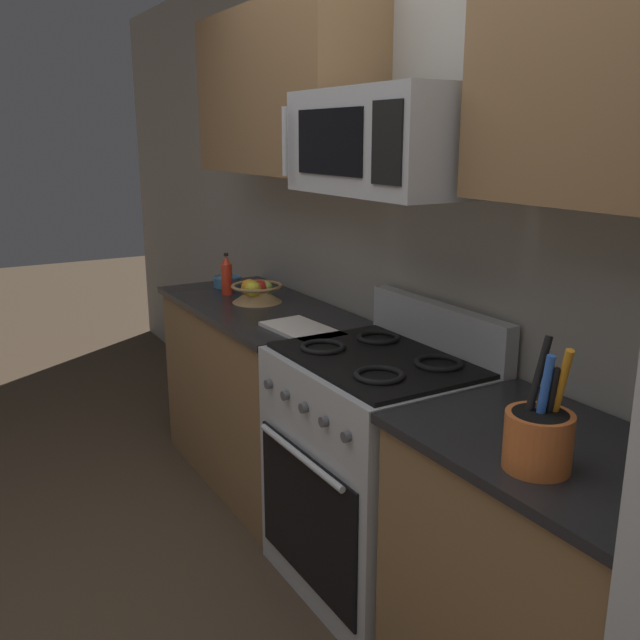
{
  "coord_description": "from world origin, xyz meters",
  "views": [
    {
      "loc": [
        1.95,
        -0.77,
        1.7
      ],
      "look_at": [
        -0.21,
        0.49,
        1.03
      ],
      "focal_mm": 38.99,
      "sensor_mm": 36.0,
      "label": 1
    }
  ],
  "objects_px": {
    "fruit_basket": "(257,291)",
    "cutting_board": "(302,330)",
    "bottle_hot_sauce": "(227,276)",
    "prep_bowl": "(227,281)",
    "utensil_crock": "(539,437)",
    "range_oven": "(376,471)",
    "microwave": "(390,142)"
  },
  "relations": [
    {
      "from": "range_oven",
      "to": "prep_bowl",
      "type": "xyz_separation_m",
      "value": [
        -1.46,
        0.03,
        0.47
      ]
    },
    {
      "from": "utensil_crock",
      "to": "cutting_board",
      "type": "xyz_separation_m",
      "value": [
        -1.36,
        0.1,
        -0.08
      ]
    },
    {
      "from": "fruit_basket",
      "to": "utensil_crock",
      "type": "bearing_deg",
      "value": -4.73
    },
    {
      "from": "fruit_basket",
      "to": "bottle_hot_sauce",
      "type": "xyz_separation_m",
      "value": [
        -0.23,
        -0.06,
        0.04
      ]
    },
    {
      "from": "cutting_board",
      "to": "prep_bowl",
      "type": "height_order",
      "value": "prep_bowl"
    },
    {
      "from": "utensil_crock",
      "to": "fruit_basket",
      "type": "relative_size",
      "value": 1.3
    },
    {
      "from": "bottle_hot_sauce",
      "to": "prep_bowl",
      "type": "relative_size",
      "value": 1.43
    },
    {
      "from": "bottle_hot_sauce",
      "to": "prep_bowl",
      "type": "height_order",
      "value": "bottle_hot_sauce"
    },
    {
      "from": "fruit_basket",
      "to": "cutting_board",
      "type": "xyz_separation_m",
      "value": [
        0.58,
        -0.06,
        -0.04
      ]
    },
    {
      "from": "range_oven",
      "to": "utensil_crock",
      "type": "xyz_separation_m",
      "value": [
        0.88,
        -0.15,
        0.52
      ]
    },
    {
      "from": "microwave",
      "to": "bottle_hot_sauce",
      "type": "relative_size",
      "value": 3.41
    },
    {
      "from": "cutting_board",
      "to": "prep_bowl",
      "type": "xyz_separation_m",
      "value": [
        -0.98,
        0.08,
        0.02
      ]
    },
    {
      "from": "microwave",
      "to": "prep_bowl",
      "type": "relative_size",
      "value": 4.89
    },
    {
      "from": "cutting_board",
      "to": "prep_bowl",
      "type": "distance_m",
      "value": 0.99
    },
    {
      "from": "microwave",
      "to": "fruit_basket",
      "type": "xyz_separation_m",
      "value": [
        -1.06,
        -0.01,
        -0.71
      ]
    },
    {
      "from": "bottle_hot_sauce",
      "to": "utensil_crock",
      "type": "bearing_deg",
      "value": -2.71
    },
    {
      "from": "utensil_crock",
      "to": "prep_bowl",
      "type": "height_order",
      "value": "utensil_crock"
    },
    {
      "from": "bottle_hot_sauce",
      "to": "microwave",
      "type": "bearing_deg",
      "value": 3.17
    },
    {
      "from": "fruit_basket",
      "to": "prep_bowl",
      "type": "relative_size",
      "value": 1.69
    },
    {
      "from": "fruit_basket",
      "to": "prep_bowl",
      "type": "xyz_separation_m",
      "value": [
        -0.41,
        0.02,
        -0.02
      ]
    },
    {
      "from": "range_oven",
      "to": "cutting_board",
      "type": "height_order",
      "value": "range_oven"
    },
    {
      "from": "bottle_hot_sauce",
      "to": "range_oven",
      "type": "bearing_deg",
      "value": 2.02
    },
    {
      "from": "cutting_board",
      "to": "prep_bowl",
      "type": "bearing_deg",
      "value": 175.31
    },
    {
      "from": "utensil_crock",
      "to": "cutting_board",
      "type": "distance_m",
      "value": 1.37
    },
    {
      "from": "cutting_board",
      "to": "bottle_hot_sauce",
      "type": "height_order",
      "value": "bottle_hot_sauce"
    },
    {
      "from": "utensil_crock",
      "to": "fruit_basket",
      "type": "xyz_separation_m",
      "value": [
        -1.94,
        0.16,
        -0.03
      ]
    },
    {
      "from": "range_oven",
      "to": "cutting_board",
      "type": "bearing_deg",
      "value": -173.85
    },
    {
      "from": "range_oven",
      "to": "microwave",
      "type": "relative_size",
      "value": 1.5
    },
    {
      "from": "fruit_basket",
      "to": "prep_bowl",
      "type": "distance_m",
      "value": 0.41
    },
    {
      "from": "microwave",
      "to": "fruit_basket",
      "type": "height_order",
      "value": "microwave"
    },
    {
      "from": "cutting_board",
      "to": "prep_bowl",
      "type": "relative_size",
      "value": 2.54
    },
    {
      "from": "cutting_board",
      "to": "bottle_hot_sauce",
      "type": "bearing_deg",
      "value": 179.56
    }
  ]
}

